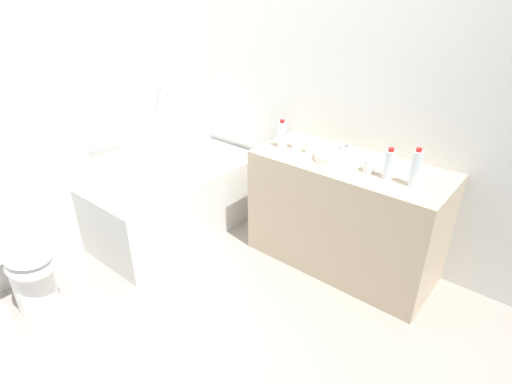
{
  "coord_description": "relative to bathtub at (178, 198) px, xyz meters",
  "views": [
    {
      "loc": [
        -1.4,
        -1.54,
        2.03
      ],
      "look_at": [
        0.62,
        0.13,
        0.65
      ],
      "focal_mm": 28.99,
      "sensor_mm": 36.0,
      "label": 1
    }
  ],
  "objects": [
    {
      "name": "sink_basin",
      "position": [
        0.45,
        -1.24,
        0.58
      ],
      "size": [
        0.28,
        0.28,
        0.06
      ],
      "primitive_type": "cylinder",
      "color": "white",
      "rests_on": "vanity_counter"
    },
    {
      "name": "wall_right_mirror",
      "position": [
        0.83,
        -0.99,
        0.98
      ],
      "size": [
        0.1,
        3.11,
        2.57
      ],
      "primitive_type": "cube",
      "color": "silver",
      "rests_on": "ground_plane"
    },
    {
      "name": "sink_faucet",
      "position": [
        0.62,
        -1.24,
        0.59
      ],
      "size": [
        0.12,
        0.15,
        0.08
      ],
      "color": "#AEAEB3",
      "rests_on": "vanity_counter"
    },
    {
      "name": "water_bottle_2",
      "position": [
        0.4,
        -1.82,
        0.67
      ],
      "size": [
        0.06,
        0.06,
        0.25
      ],
      "color": "silver",
      "rests_on": "vanity_counter"
    },
    {
      "name": "water_bottle_1",
      "position": [
        0.41,
        -1.65,
        0.65
      ],
      "size": [
        0.06,
        0.06,
        0.21
      ],
      "color": "silver",
      "rests_on": "vanity_counter"
    },
    {
      "name": "water_bottle_0",
      "position": [
        0.41,
        -0.8,
        0.66
      ],
      "size": [
        0.06,
        0.06,
        0.22
      ],
      "color": "silver",
      "rests_on": "vanity_counter"
    },
    {
      "name": "toilet",
      "position": [
        -1.28,
        0.05,
        0.05
      ],
      "size": [
        0.36,
        0.52,
        0.73
      ],
      "rotation": [
        0.0,
        0.0,
        -1.54
      ],
      "color": "white",
      "rests_on": "ground_plane"
    },
    {
      "name": "toilet_paper_roll",
      "position": [
        -1.52,
        0.01,
        -0.25
      ],
      "size": [
        0.11,
        0.11,
        0.12
      ],
      "primitive_type": "cylinder",
      "color": "white",
      "rests_on": "ground_plane"
    },
    {
      "name": "ground_plane",
      "position": [
        -0.6,
        -0.99,
        -0.31
      ],
      "size": [
        3.77,
        3.77,
        0.0
      ],
      "primitive_type": "plane",
      "color": "#9E9389"
    },
    {
      "name": "drinking_glass_1",
      "position": [
        0.42,
        -1.51,
        0.6
      ],
      "size": [
        0.08,
        0.08,
        0.09
      ],
      "primitive_type": "cylinder",
      "color": "white",
      "rests_on": "vanity_counter"
    },
    {
      "name": "drinking_glass_2",
      "position": [
        0.47,
        -0.89,
        0.61
      ],
      "size": [
        0.08,
        0.08,
        0.1
      ],
      "primitive_type": "cylinder",
      "color": "white",
      "rests_on": "vanity_counter"
    },
    {
      "name": "drinking_glass_0",
      "position": [
        0.45,
        -1.03,
        0.6
      ],
      "size": [
        0.07,
        0.07,
        0.09
      ],
      "primitive_type": "cylinder",
      "color": "white",
      "rests_on": "vanity_counter"
    },
    {
      "name": "vanity_counter",
      "position": [
        0.48,
        -1.35,
        0.13
      ],
      "size": [
        0.6,
        1.4,
        0.86
      ],
      "primitive_type": "cube",
      "color": "tan",
      "rests_on": "ground_plane"
    },
    {
      "name": "bathtub",
      "position": [
        0.0,
        0.0,
        0.0
      ],
      "size": [
        1.49,
        0.72,
        1.28
      ],
      "color": "silver",
      "rests_on": "ground_plane"
    },
    {
      "name": "wall_back_tiled",
      "position": [
        -0.6,
        0.41,
        0.98
      ],
      "size": [
        3.17,
        0.1,
        2.57
      ],
      "primitive_type": "cube",
      "color": "silver",
      "rests_on": "ground_plane"
    }
  ]
}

